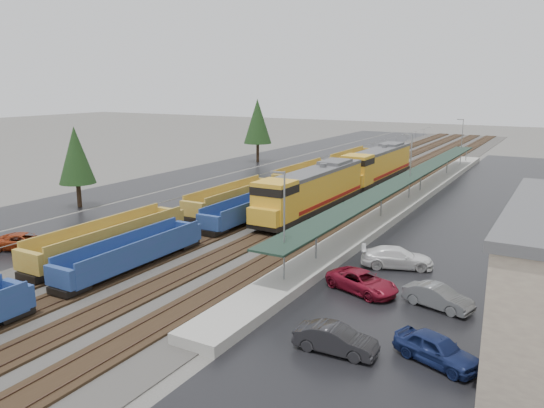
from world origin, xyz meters
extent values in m
cube|color=#302D2B|center=(0.00, 60.00, 0.04)|extent=(20.00, 160.00, 0.08)
cube|color=black|center=(-6.00, 60.00, 0.15)|extent=(2.60, 160.00, 0.15)
cube|color=#473326|center=(-6.72, 60.00, 0.27)|extent=(0.08, 160.00, 0.07)
cube|color=#473326|center=(-5.28, 60.00, 0.27)|extent=(0.08, 160.00, 0.07)
cube|color=black|center=(-2.00, 60.00, 0.15)|extent=(2.60, 160.00, 0.15)
cube|color=#473326|center=(-2.72, 60.00, 0.27)|extent=(0.08, 160.00, 0.07)
cube|color=#473326|center=(-1.28, 60.00, 0.27)|extent=(0.08, 160.00, 0.07)
cube|color=black|center=(2.00, 60.00, 0.15)|extent=(2.60, 160.00, 0.15)
cube|color=#473326|center=(1.28, 60.00, 0.27)|extent=(0.08, 160.00, 0.07)
cube|color=#473326|center=(2.72, 60.00, 0.27)|extent=(0.08, 160.00, 0.07)
cube|color=black|center=(6.00, 60.00, 0.15)|extent=(2.60, 160.00, 0.15)
cube|color=#473326|center=(5.28, 60.00, 0.27)|extent=(0.08, 160.00, 0.07)
cube|color=#473326|center=(6.72, 60.00, 0.27)|extent=(0.08, 160.00, 0.07)
cube|color=black|center=(-15.00, 60.00, 0.01)|extent=(10.00, 160.00, 0.02)
cube|color=black|center=(-25.00, 60.00, 0.01)|extent=(9.00, 160.00, 0.02)
cube|color=black|center=(19.00, 50.00, 0.01)|extent=(16.00, 100.00, 0.02)
cube|color=#9E9B93|center=(9.50, 50.00, 0.35)|extent=(3.00, 80.00, 0.70)
cylinder|color=gray|center=(9.50, 25.00, 1.90)|extent=(0.16, 0.16, 2.40)
cylinder|color=gray|center=(9.50, 40.00, 1.90)|extent=(0.16, 0.16, 2.40)
cylinder|color=gray|center=(9.50, 55.00, 1.90)|extent=(0.16, 0.16, 2.40)
cylinder|color=gray|center=(9.50, 70.00, 1.90)|extent=(0.16, 0.16, 2.40)
cylinder|color=gray|center=(9.50, 85.00, 1.90)|extent=(0.16, 0.16, 2.40)
cube|color=#192D22|center=(9.50, 50.00, 3.20)|extent=(2.60, 65.00, 0.15)
cylinder|color=gray|center=(9.50, 20.00, 4.00)|extent=(0.12, 0.12, 8.00)
cube|color=gray|center=(9.00, 20.00, 7.90)|extent=(1.00, 0.15, 0.12)
cylinder|color=gray|center=(9.50, 50.00, 4.00)|extent=(0.12, 0.12, 8.00)
cube|color=gray|center=(9.00, 50.00, 7.90)|extent=(1.00, 0.15, 0.12)
cylinder|color=gray|center=(9.50, 80.00, 4.00)|extent=(0.12, 0.12, 8.00)
cube|color=gray|center=(9.00, 80.00, 7.90)|extent=(1.00, 0.15, 0.12)
cylinder|color=gray|center=(-9.50, 20.00, 1.00)|extent=(0.08, 0.08, 2.00)
cylinder|color=gray|center=(-9.50, 28.00, 1.00)|extent=(0.08, 0.08, 2.00)
cylinder|color=gray|center=(-9.50, 36.00, 1.00)|extent=(0.08, 0.08, 2.00)
cylinder|color=gray|center=(-9.50, 44.00, 1.00)|extent=(0.08, 0.08, 2.00)
cylinder|color=gray|center=(-9.50, 52.00, 1.00)|extent=(0.08, 0.08, 2.00)
cylinder|color=gray|center=(-9.50, 60.00, 1.00)|extent=(0.08, 0.08, 2.00)
cylinder|color=gray|center=(-9.50, 68.00, 1.00)|extent=(0.08, 0.08, 2.00)
cylinder|color=gray|center=(-9.50, 76.00, 1.00)|extent=(0.08, 0.08, 2.00)
cylinder|color=gray|center=(-9.50, 84.00, 1.00)|extent=(0.08, 0.08, 2.00)
cylinder|color=gray|center=(-9.50, 92.00, 1.00)|extent=(0.08, 0.08, 2.00)
cylinder|color=gray|center=(-9.50, 100.00, 1.00)|extent=(0.08, 0.08, 2.00)
cylinder|color=gray|center=(-9.50, 108.00, 1.00)|extent=(0.08, 0.08, 2.00)
cylinder|color=gray|center=(-9.50, 116.00, 1.00)|extent=(0.08, 0.08, 2.00)
cylinder|color=gray|center=(-9.50, 124.00, 1.00)|extent=(0.08, 0.08, 2.00)
cylinder|color=gray|center=(-9.50, 132.00, 1.00)|extent=(0.08, 0.08, 2.00)
cube|color=gray|center=(-9.50, 60.00, 2.00)|extent=(0.05, 160.00, 0.05)
ellipsoid|color=#4B5844|center=(-30.00, 200.00, 0.00)|extent=(154.00, 110.00, 19.80)
cylinder|color=#332316|center=(-22.00, 30.00, 1.35)|extent=(0.50, 0.50, 2.70)
cone|color=black|center=(-22.00, 30.00, 5.85)|extent=(3.96, 3.96, 6.30)
cylinder|color=#332316|center=(-23.00, 70.00, 1.65)|extent=(0.50, 0.50, 3.30)
cone|color=black|center=(-23.00, 70.00, 7.15)|extent=(4.84, 4.84, 7.70)
cube|color=black|center=(2.00, 40.43, 0.90)|extent=(3.25, 21.66, 0.43)
cube|color=gold|center=(2.00, 41.52, 2.74)|extent=(3.03, 17.33, 3.25)
cube|color=gold|center=(2.00, 31.99, 2.95)|extent=(3.25, 3.47, 3.68)
cube|color=black|center=(2.00, 31.99, 4.04)|extent=(3.30, 3.52, 0.76)
cube|color=gold|center=(2.00, 30.04, 1.87)|extent=(3.03, 1.08, 1.52)
cube|color=#59595B|center=(2.00, 41.52, 4.47)|extent=(3.09, 17.33, 0.38)
cube|color=maroon|center=(0.46, 41.52, 1.44)|extent=(0.04, 17.33, 0.38)
cube|color=maroon|center=(3.54, 41.52, 1.44)|extent=(0.04, 17.33, 0.38)
cube|color=black|center=(2.00, 40.43, 0.46)|extent=(2.38, 6.50, 0.65)
cube|color=black|center=(2.00, 32.85, 0.57)|extent=(2.60, 4.33, 0.54)
cube|color=black|center=(2.00, 48.02, 0.57)|extent=(2.60, 4.33, 0.54)
cylinder|color=#59595B|center=(2.00, 42.60, 4.80)|extent=(0.76, 0.76, 0.54)
cube|color=#59595B|center=(2.00, 45.85, 4.74)|extent=(2.60, 4.33, 0.54)
cube|color=black|center=(2.00, 61.43, 0.90)|extent=(3.25, 21.66, 0.43)
cube|color=gold|center=(2.00, 62.52, 2.74)|extent=(3.03, 17.33, 3.25)
cube|color=gold|center=(2.00, 52.99, 2.95)|extent=(3.25, 3.47, 3.68)
cube|color=black|center=(2.00, 52.99, 4.04)|extent=(3.30, 3.52, 0.76)
cube|color=gold|center=(2.00, 51.04, 1.87)|extent=(3.03, 1.08, 1.52)
cube|color=#59595B|center=(2.00, 62.52, 4.47)|extent=(3.09, 17.33, 0.38)
cube|color=maroon|center=(0.46, 62.52, 1.44)|extent=(0.04, 17.33, 0.38)
cube|color=maroon|center=(3.54, 62.52, 1.44)|extent=(0.04, 17.33, 0.38)
cube|color=black|center=(2.00, 61.43, 0.46)|extent=(2.38, 6.50, 0.65)
cube|color=black|center=(2.00, 53.85, 0.57)|extent=(2.60, 4.33, 0.54)
cube|color=black|center=(2.00, 69.02, 0.57)|extent=(2.60, 4.33, 0.54)
cylinder|color=#59595B|center=(2.00, 63.60, 4.80)|extent=(0.76, 0.76, 0.54)
cube|color=#59595B|center=(2.00, 66.85, 4.74)|extent=(2.60, 4.33, 0.54)
cube|color=#AB812F|center=(-6.00, 19.37, 0.88)|extent=(2.75, 14.19, 0.26)
cube|color=#AB812F|center=(-7.32, 19.37, 1.84)|extent=(0.16, 14.19, 1.91)
cube|color=#AB812F|center=(-4.68, 19.37, 1.84)|extent=(0.16, 14.19, 1.91)
cube|color=#AB812F|center=(-6.00, 12.06, 1.62)|extent=(2.75, 0.53, 1.48)
cube|color=#AB812F|center=(-6.00, 26.68, 1.62)|extent=(2.75, 0.53, 1.48)
cube|color=black|center=(-6.00, 12.80, 0.56)|extent=(2.12, 2.33, 0.53)
cube|color=black|center=(-6.00, 25.94, 0.56)|extent=(2.12, 2.33, 0.53)
cube|color=#AB812F|center=(-6.00, 37.27, 0.88)|extent=(2.75, 14.19, 0.26)
cube|color=#AB812F|center=(-7.32, 37.27, 1.84)|extent=(0.16, 14.19, 1.91)
cube|color=#AB812F|center=(-4.68, 37.27, 1.84)|extent=(0.16, 14.19, 1.91)
cube|color=#AB812F|center=(-6.00, 29.96, 1.62)|extent=(2.75, 0.53, 1.48)
cube|color=#AB812F|center=(-6.00, 44.58, 1.62)|extent=(2.75, 0.53, 1.48)
cube|color=black|center=(-6.00, 30.70, 0.56)|extent=(2.12, 2.33, 0.53)
cube|color=black|center=(-6.00, 43.83, 0.56)|extent=(2.12, 2.33, 0.53)
cube|color=#AB812F|center=(-6.00, 55.17, 0.88)|extent=(2.75, 14.19, 0.26)
cube|color=#AB812F|center=(-7.32, 55.17, 1.84)|extent=(0.16, 14.19, 1.91)
cube|color=#AB812F|center=(-4.68, 55.17, 1.84)|extent=(0.16, 14.19, 1.91)
cube|color=#AB812F|center=(-6.00, 47.86, 1.62)|extent=(2.75, 0.53, 1.48)
cube|color=#AB812F|center=(-6.00, 62.48, 1.62)|extent=(2.75, 0.53, 1.48)
cube|color=black|center=(-6.00, 48.60, 0.56)|extent=(2.12, 2.33, 0.53)
cube|color=black|center=(-6.00, 61.73, 0.56)|extent=(2.12, 2.33, 0.53)
cube|color=#AB812F|center=(-6.00, 73.07, 0.88)|extent=(2.75, 14.19, 0.26)
cube|color=#AB812F|center=(-7.32, 73.07, 1.84)|extent=(0.16, 14.19, 1.91)
cube|color=#AB812F|center=(-4.68, 73.07, 1.84)|extent=(0.16, 14.19, 1.91)
cube|color=#AB812F|center=(-6.00, 65.76, 1.62)|extent=(2.75, 0.53, 1.48)
cube|color=#AB812F|center=(-6.00, 80.37, 1.62)|extent=(2.75, 0.53, 1.48)
cube|color=black|center=(-6.00, 66.50, 0.56)|extent=(2.12, 2.33, 0.53)
cube|color=black|center=(-6.00, 79.63, 0.56)|extent=(2.12, 2.33, 0.53)
cube|color=navy|center=(-2.00, 8.45, 1.48)|extent=(2.45, 0.47, 1.32)
cube|color=black|center=(-2.00, 7.79, 0.54)|extent=(1.88, 2.07, 0.47)
cube|color=navy|center=(-2.00, 17.79, 0.82)|extent=(2.45, 12.46, 0.24)
cube|color=navy|center=(-3.18, 17.79, 1.67)|extent=(0.14, 12.46, 1.69)
cube|color=navy|center=(-0.82, 17.79, 1.67)|extent=(0.14, 12.46, 1.69)
cube|color=navy|center=(-2.00, 11.37, 1.48)|extent=(2.45, 0.47, 1.32)
cube|color=navy|center=(-2.00, 24.21, 1.48)|extent=(2.45, 0.47, 1.32)
cube|color=black|center=(-2.00, 12.03, 0.54)|extent=(1.88, 2.07, 0.47)
cube|color=black|center=(-2.00, 23.55, 0.54)|extent=(1.88, 2.07, 0.47)
cube|color=navy|center=(-2.00, 33.55, 0.82)|extent=(2.45, 12.46, 0.24)
cube|color=navy|center=(-3.18, 33.55, 1.67)|extent=(0.14, 12.46, 1.69)
cube|color=navy|center=(-0.82, 33.55, 1.67)|extent=(0.14, 12.46, 1.69)
cube|color=navy|center=(-2.00, 27.13, 1.48)|extent=(2.45, 0.47, 1.32)
cube|color=navy|center=(-2.00, 39.97, 1.48)|extent=(2.45, 0.47, 1.32)
cube|color=black|center=(-2.00, 27.79, 0.54)|extent=(1.88, 2.07, 0.47)
cube|color=black|center=(-2.00, 39.31, 0.54)|extent=(1.88, 2.07, 0.47)
cube|color=navy|center=(-2.00, 49.31, 0.82)|extent=(2.45, 12.46, 0.24)
cube|color=navy|center=(-3.18, 49.31, 1.67)|extent=(0.14, 12.46, 1.69)
cube|color=navy|center=(-0.82, 49.31, 1.67)|extent=(0.14, 12.46, 1.69)
cube|color=navy|center=(-2.00, 42.89, 1.48)|extent=(2.45, 0.47, 1.32)
cube|color=navy|center=(-2.00, 55.73, 1.48)|extent=(2.45, 0.47, 1.32)
cube|color=black|center=(-2.00, 43.54, 0.54)|extent=(1.88, 2.07, 0.47)
cube|color=black|center=(-2.00, 55.07, 0.54)|extent=(1.88, 2.07, 0.47)
cube|color=navy|center=(-2.00, 65.06, 0.82)|extent=(2.45, 12.46, 0.24)
cube|color=navy|center=(-3.18, 65.06, 1.67)|extent=(0.14, 12.46, 1.69)
cube|color=navy|center=(-0.82, 65.06, 1.67)|extent=(0.14, 12.46, 1.69)
cube|color=navy|center=(-2.00, 58.64, 1.48)|extent=(2.45, 0.47, 1.32)
cube|color=navy|center=(-2.00, 71.48, 1.48)|extent=(2.45, 0.47, 1.32)
cube|color=black|center=(-2.00, 59.30, 0.54)|extent=(1.88, 2.07, 0.47)
cube|color=black|center=(-2.00, 70.83, 0.54)|extent=(1.88, 2.07, 0.47)
imported|color=#9C3413|center=(-13.34, 16.88, 0.69)|extent=(4.11, 5.46, 1.38)
imported|color=black|center=(15.92, 13.73, 0.71)|extent=(1.71, 4.37, 1.42)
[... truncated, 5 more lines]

